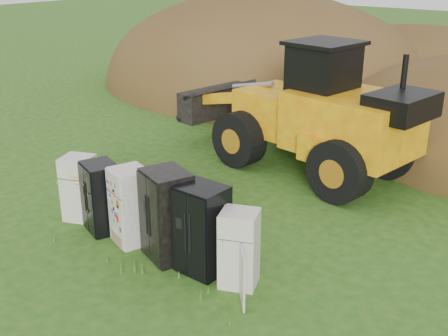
% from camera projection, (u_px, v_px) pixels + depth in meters
% --- Properties ---
extents(ground, '(120.00, 120.00, 0.00)m').
position_uv_depth(ground, '(155.00, 249.00, 12.48)').
color(ground, '#245215').
rests_on(ground, ground).
extents(fridge_leftmost, '(0.92, 0.90, 1.61)m').
position_uv_depth(fridge_leftmost, '(80.00, 188.00, 13.67)').
color(fridge_leftmost, silver).
rests_on(fridge_leftmost, ground).
extents(fridge_black_side, '(1.06, 0.96, 1.68)m').
position_uv_depth(fridge_black_side, '(102.00, 197.00, 13.08)').
color(fridge_black_side, black).
rests_on(fridge_black_side, ground).
extents(fridge_sticker, '(0.98, 0.94, 1.77)m').
position_uv_depth(fridge_sticker, '(131.00, 206.00, 12.52)').
color(fridge_sticker, white).
rests_on(fridge_sticker, ground).
extents(fridge_dark_mid, '(1.24, 1.13, 1.98)m').
position_uv_depth(fridge_dark_mid, '(167.00, 215.00, 11.84)').
color(fridge_dark_mid, black).
rests_on(fridge_dark_mid, ground).
extents(fridge_black_right, '(0.96, 0.80, 1.88)m').
position_uv_depth(fridge_black_right, '(202.00, 229.00, 11.34)').
color(fridge_black_right, black).
rests_on(fridge_black_right, ground).
extents(fridge_open_door, '(0.91, 0.88, 1.57)m').
position_uv_depth(fridge_open_door, '(239.00, 249.00, 10.91)').
color(fridge_open_door, silver).
rests_on(fridge_open_door, ground).
extents(wheel_loader, '(8.45, 4.43, 3.90)m').
position_uv_depth(wheel_loader, '(295.00, 103.00, 16.82)').
color(wheel_loader, yellow).
rests_on(wheel_loader, ground).
extents(dirt_mound_left, '(17.12, 12.84, 9.14)m').
position_uv_depth(dirt_mound_left, '(261.00, 88.00, 27.28)').
color(dirt_mound_left, '#4E3719').
rests_on(dirt_mound_left, ground).
extents(dirt_mound_back, '(15.48, 10.32, 6.17)m').
position_uv_depth(dirt_mound_back, '(418.00, 92.00, 26.58)').
color(dirt_mound_back, '#4E3719').
rests_on(dirt_mound_back, ground).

